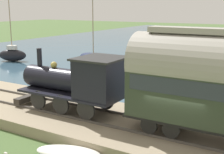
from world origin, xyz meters
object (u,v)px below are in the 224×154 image
(steam_locomotive, at_px, (80,80))
(sailboat_black, at_px, (12,54))
(passenger_coach, at_px, (224,82))
(beached_dinghy, at_px, (68,153))
(sailboat_navy, at_px, (93,59))

(steam_locomotive, height_order, sailboat_black, sailboat_black)
(passenger_coach, height_order, sailboat_black, sailboat_black)
(passenger_coach, distance_m, beached_dinghy, 6.94)
(steam_locomotive, height_order, sailboat_navy, sailboat_navy)
(steam_locomotive, xyz_separation_m, beached_dinghy, (-3.42, -1.91, -2.14))
(steam_locomotive, xyz_separation_m, sailboat_black, (11.63, 18.14, -1.59))
(steam_locomotive, distance_m, sailboat_navy, 17.20)
(sailboat_navy, height_order, sailboat_black, sailboat_black)
(beached_dinghy, bearing_deg, steam_locomotive, 29.11)
(sailboat_navy, distance_m, sailboat_black, 9.57)
(sailboat_navy, bearing_deg, passenger_coach, -104.73)
(steam_locomotive, distance_m, sailboat_black, 21.60)
(beached_dinghy, bearing_deg, passenger_coach, -56.98)
(passenger_coach, bearing_deg, sailboat_navy, 48.10)
(beached_dinghy, bearing_deg, sailboat_black, 53.10)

